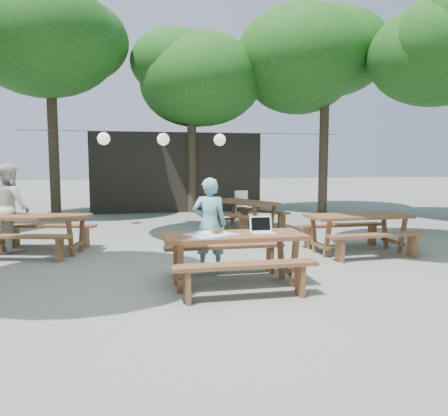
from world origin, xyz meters
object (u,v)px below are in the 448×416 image
woman (210,224)px  second_person (10,207)px  main_picnic_table (234,259)px  plastic_chair (244,212)px  picnic_table_nw (36,234)px

woman → second_person: size_ratio=0.87×
main_picnic_table → plastic_chair: (1.90, 6.78, -0.13)m
picnic_table_nw → woman: bearing=-18.2°
main_picnic_table → picnic_table_nw: size_ratio=0.90×
picnic_table_nw → plastic_chair: (5.15, 3.85, -0.13)m
picnic_table_nw → second_person: 0.88m
second_person → plastic_chair: 6.66m
second_person → main_picnic_table: bearing=-167.6°
main_picnic_table → second_person: size_ratio=1.14×
woman → plastic_chair: bearing=-96.1°
main_picnic_table → woman: woman is taller
picnic_table_nw → woman: size_ratio=1.47×
main_picnic_table → plastic_chair: size_ratio=2.22×
picnic_table_nw → plastic_chair: size_ratio=2.48×
woman → main_picnic_table: bearing=114.5°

